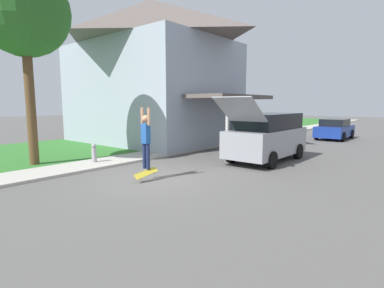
{
  "coord_description": "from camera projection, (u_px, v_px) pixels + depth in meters",
  "views": [
    {
      "loc": [
        7.22,
        -6.79,
        2.49
      ],
      "look_at": [
        0.47,
        1.27,
        1.09
      ],
      "focal_mm": 28.0,
      "sensor_mm": 36.0,
      "label": 1
    }
  ],
  "objects": [
    {
      "name": "skateboarder",
      "position": [
        146.0,
        137.0,
        9.74
      ],
      "size": [
        0.41,
        0.23,
        2.0
      ],
      "color": "#192347",
      "rests_on": "ground_plane"
    },
    {
      "name": "sidewalk",
      "position": [
        191.0,
        148.0,
        16.93
      ],
      "size": [
        1.8,
        80.0,
        0.1
      ],
      "color": "#ADA89E",
      "rests_on": "ground_plane"
    },
    {
      "name": "car_down_street",
      "position": [
        335.0,
        129.0,
        21.51
      ],
      "size": [
        1.94,
        4.0,
        1.45
      ],
      "color": "navy",
      "rests_on": "ground_plane"
    },
    {
      "name": "lawn_tree_far",
      "position": [
        197.0,
        68.0,
        19.49
      ],
      "size": [
        3.49,
        3.49,
        6.52
      ],
      "color": "brown",
      "rests_on": "lawn"
    },
    {
      "name": "ground_plane",
      "position": [
        157.0,
        179.0,
        10.09
      ],
      "size": [
        120.0,
        120.0,
        0.0
      ],
      "primitive_type": "plane",
      "color": "#54514F"
    },
    {
      "name": "skateboard",
      "position": [
        146.0,
        173.0,
        9.7
      ],
      "size": [
        0.32,
        0.8,
        0.34
      ],
      "color": "#A89323",
      "rests_on": "ground_plane"
    },
    {
      "name": "fire_hydrant",
      "position": [
        94.0,
        153.0,
        12.44
      ],
      "size": [
        0.2,
        0.2,
        0.77
      ],
      "color": "#99999E",
      "rests_on": "sidewalk"
    },
    {
      "name": "suv_parked",
      "position": [
        267.0,
        136.0,
        13.18
      ],
      "size": [
        2.06,
        5.25,
        2.77
      ],
      "color": "gray",
      "rests_on": "ground_plane"
    },
    {
      "name": "lawn_tree_near",
      "position": [
        24.0,
        13.0,
        11.35
      ],
      "size": [
        3.38,
        3.38,
        7.59
      ],
      "color": "brown",
      "rests_on": "lawn"
    },
    {
      "name": "house",
      "position": [
        152.0,
        69.0,
        19.52
      ],
      "size": [
        12.69,
        8.11,
        9.01
      ],
      "color": "#99A3B2",
      "rests_on": "lawn"
    },
    {
      "name": "lawn",
      "position": [
        140.0,
        142.0,
        19.73
      ],
      "size": [
        10.0,
        80.0,
        0.08
      ],
      "color": "#2D6B28",
      "rests_on": "ground_plane"
    }
  ]
}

